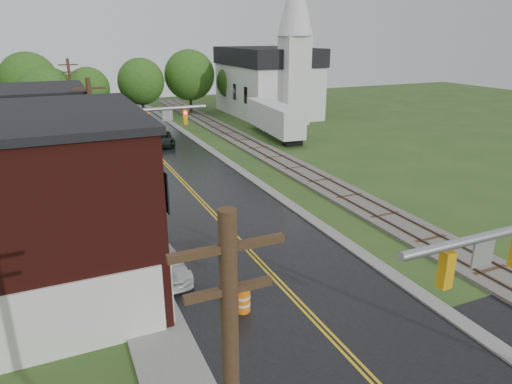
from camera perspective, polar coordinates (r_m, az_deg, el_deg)
main_road at (r=38.42m, az=-9.69°, el=1.82°), size 10.00×90.00×0.02m
curb_right at (r=44.52m, az=-4.62°, el=4.45°), size 0.80×70.00×0.12m
sidewalk_left at (r=32.76m, az=-17.92°, el=-1.96°), size 2.40×50.00×0.12m
yellow_house at (r=32.72m, az=-27.05°, el=2.72°), size 8.00×7.00×6.40m
darkred_building at (r=41.65m, az=-25.13°, el=4.76°), size 7.00×6.00×4.40m
church at (r=66.23m, az=1.87°, el=14.50°), size 10.40×18.40×20.00m
railroad at (r=46.18m, az=0.78°, el=5.19°), size 3.20×80.00×0.30m
traffic_signal_far at (r=33.67m, az=-14.58°, el=7.76°), size 7.34×0.43×7.20m
utility_pole_b at (r=28.48m, az=-19.34°, el=4.73°), size 1.80×0.28×9.00m
utility_pole_c at (r=50.10m, az=-21.90°, el=10.33°), size 1.80×0.28×9.00m
tree_left_e at (r=51.93m, az=-24.31°, el=10.39°), size 6.40×6.40×8.16m
suv_dark at (r=49.81m, az=-11.67°, el=6.54°), size 2.88×5.25×1.39m
pickup_white at (r=23.11m, az=-11.33°, el=-8.75°), size 1.98×4.45×1.27m
semi_trailer at (r=52.46m, az=2.32°, el=9.28°), size 3.57×12.08×3.78m
construction_barrel at (r=20.02m, az=-1.68°, el=-13.30°), size 0.78×0.78×1.14m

